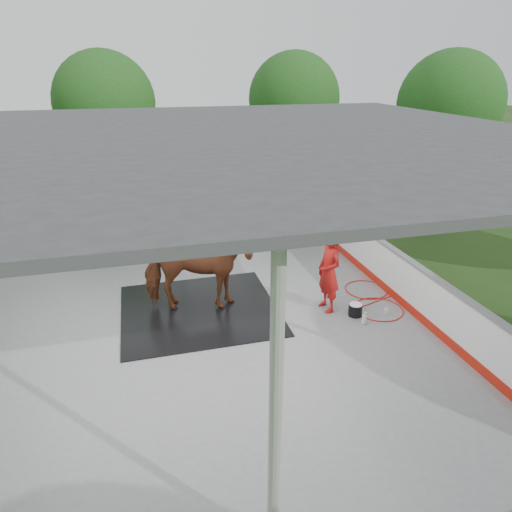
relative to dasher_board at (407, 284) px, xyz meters
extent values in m
plane|color=#1E3814|center=(-4.60, 0.00, -0.59)|extent=(100.00, 100.00, 0.00)
cube|color=slate|center=(-4.60, 0.00, -0.57)|extent=(12.00, 10.00, 0.05)
cylinder|color=beige|center=(-4.60, -4.70, 1.38)|extent=(0.14, 0.14, 3.85)
cylinder|color=beige|center=(-4.60, 4.70, 1.38)|extent=(0.14, 0.14, 3.85)
cylinder|color=beige|center=(1.10, 4.70, 1.38)|extent=(0.14, 0.14, 3.85)
cube|color=brown|center=(-4.60, -4.50, 3.26)|extent=(12.00, 0.10, 0.18)
cube|color=brown|center=(-4.60, -3.00, 3.26)|extent=(12.00, 0.10, 0.18)
cube|color=brown|center=(-4.60, -1.50, 3.26)|extent=(12.00, 0.10, 0.18)
cube|color=brown|center=(-4.60, 0.00, 3.26)|extent=(12.00, 0.10, 0.18)
cube|color=brown|center=(-4.60, 1.50, 3.26)|extent=(12.00, 0.10, 0.18)
cube|color=brown|center=(-4.60, 3.00, 3.26)|extent=(12.00, 0.10, 0.18)
cube|color=brown|center=(-4.60, 4.50, 3.26)|extent=(12.00, 0.10, 0.18)
cube|color=brown|center=(1.10, 0.00, 3.26)|extent=(0.12, 10.00, 0.18)
cube|color=#38383A|center=(-4.60, 0.00, 3.46)|extent=(12.60, 10.60, 0.10)
cube|color=#B41D0F|center=(0.00, 0.00, -0.44)|extent=(0.14, 8.00, 0.20)
cube|color=white|center=(0.00, 0.00, 0.06)|extent=(0.12, 8.00, 1.00)
cube|color=slate|center=(0.00, 0.00, 0.58)|extent=(0.16, 8.00, 0.06)
cylinder|color=#382314|center=(-6.60, 12.00, 0.51)|extent=(0.36, 0.36, 2.20)
sphere|color=#194714|center=(-6.60, 12.00, 3.21)|extent=(4.00, 4.00, 4.00)
cylinder|color=#382314|center=(1.40, 12.00, 0.51)|extent=(0.36, 0.36, 2.20)
sphere|color=#194714|center=(1.40, 12.00, 3.21)|extent=(4.00, 4.00, 4.00)
cylinder|color=#382314|center=(6.40, 8.00, 0.51)|extent=(0.36, 0.36, 2.20)
sphere|color=#194714|center=(6.40, 8.00, 3.21)|extent=(4.00, 4.00, 4.00)
cube|color=black|center=(-4.60, 1.01, -0.53)|extent=(3.44, 3.22, 0.03)
imported|color=brown|center=(-4.60, 1.01, 0.48)|extent=(2.52, 1.47, 2.00)
imported|color=#A91312|center=(-1.80, 0.31, 0.39)|extent=(0.54, 0.74, 1.86)
cylinder|color=black|center=(-1.31, -0.12, -0.41)|extent=(0.30, 0.30, 0.27)
cylinder|color=white|center=(-1.31, -0.12, -0.28)|extent=(0.28, 0.28, 0.03)
imported|color=silver|center=(-1.28, -0.50, -0.40)|extent=(0.16, 0.16, 0.29)
imported|color=#338CD8|center=(-0.60, -0.23, -0.45)|extent=(0.10, 0.10, 0.19)
torus|color=#BA150D|center=(-0.67, -0.03, -0.53)|extent=(1.11, 1.11, 0.02)
torus|color=#BA150D|center=(-0.48, 0.94, -0.53)|extent=(1.04, 1.04, 0.02)
cylinder|color=#BA150D|center=(-0.47, 0.34, -0.53)|extent=(1.40, 0.47, 0.02)
camera|label=1|loc=(-5.70, -8.07, 4.58)|focal=32.00mm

